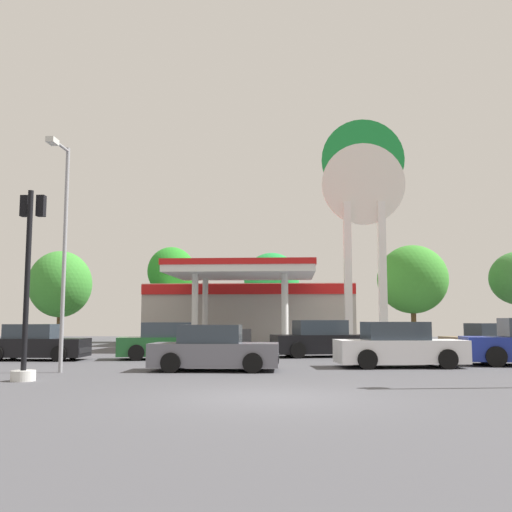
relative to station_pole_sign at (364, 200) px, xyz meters
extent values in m
plane|color=#47474C|center=(-4.39, -20.18, -8.19)|extent=(90.00, 90.00, 0.00)
cube|color=#ADA89E|center=(-6.61, 5.81, -6.32)|extent=(12.69, 7.00, 3.74)
cube|color=red|center=(-6.61, 2.26, -4.81)|extent=(12.69, 0.12, 0.60)
cube|color=white|center=(-6.61, -1.14, -4.13)|extent=(7.51, 6.31, 0.35)
cube|color=red|center=(-6.61, -1.14, -3.80)|extent=(7.61, 6.41, 0.30)
cylinder|color=silver|center=(-8.87, -2.88, -6.25)|extent=(0.32, 0.32, 3.89)
cylinder|color=silver|center=(-4.36, -2.88, -6.25)|extent=(0.32, 0.32, 3.89)
cylinder|color=silver|center=(-8.87, 0.59, -6.25)|extent=(0.32, 0.32, 3.89)
cylinder|color=silver|center=(-4.36, 0.59, -6.25)|extent=(0.32, 0.32, 3.89)
cube|color=#4C4C51|center=(-6.61, -1.14, -7.64)|extent=(0.90, 0.60, 1.10)
cube|color=white|center=(-0.93, -0.01, -4.16)|extent=(0.40, 0.56, 8.05)
cube|color=white|center=(0.93, -0.01, -4.16)|extent=(0.40, 0.56, 8.05)
cylinder|color=white|center=(0.00, -0.01, 0.89)|extent=(4.58, 0.22, 4.58)
cylinder|color=#198C38|center=(0.00, 0.01, 2.27)|extent=(4.58, 0.22, 4.58)
cube|color=white|center=(0.00, 0.05, 1.58)|extent=(4.21, 0.08, 0.82)
cylinder|color=black|center=(-1.55, -5.52, -7.86)|extent=(0.70, 0.37, 0.66)
cylinder|color=black|center=(-1.14, -7.25, -7.86)|extent=(0.70, 0.37, 0.66)
cylinder|color=black|center=(-4.17, -6.14, -7.86)|extent=(0.70, 0.37, 0.66)
cylinder|color=black|center=(-3.76, -7.87, -7.86)|extent=(0.70, 0.37, 0.66)
cube|color=black|center=(-2.65, -6.70, -7.64)|extent=(4.64, 2.77, 0.79)
cube|color=#2D3842|center=(-2.80, -6.73, -6.96)|extent=(2.38, 2.04, 0.66)
cube|color=black|center=(-0.58, -6.21, -7.76)|extent=(0.52, 1.71, 0.25)
cylinder|color=black|center=(-12.83, -8.72, -7.89)|extent=(0.60, 0.22, 0.59)
cylinder|color=black|center=(-12.78, -10.32, -7.89)|extent=(0.60, 0.22, 0.59)
cylinder|color=black|center=(-15.25, -8.80, -7.89)|extent=(0.60, 0.22, 0.59)
cube|color=black|center=(-14.02, -9.56, -7.70)|extent=(3.96, 1.77, 0.71)
cube|color=#2D3842|center=(-14.16, -9.56, -7.09)|extent=(1.91, 1.51, 0.59)
cube|color=black|center=(-12.10, -9.49, -7.80)|extent=(0.16, 1.56, 0.22)
cylinder|color=black|center=(-7.84, -7.55, -7.88)|extent=(0.65, 0.34, 0.62)
cylinder|color=black|center=(-7.50, -9.19, -7.88)|extent=(0.65, 0.34, 0.62)
cylinder|color=black|center=(-10.33, -8.08, -7.88)|extent=(0.65, 0.34, 0.62)
cylinder|color=black|center=(-9.98, -9.72, -7.88)|extent=(0.65, 0.34, 0.62)
cube|color=#1E5928|center=(-8.91, -8.63, -7.68)|extent=(4.36, 2.53, 0.74)
cube|color=#2D3842|center=(-9.05, -8.66, -7.03)|extent=(2.22, 1.89, 0.62)
cube|color=black|center=(-6.95, -8.22, -7.78)|extent=(0.45, 1.62, 0.23)
cylinder|color=black|center=(2.80, -11.95, -7.85)|extent=(0.71, 0.30, 0.69)
cylinder|color=black|center=(2.97, -10.10, -7.85)|extent=(0.71, 0.30, 0.69)
cube|color=black|center=(2.07, -10.95, -7.74)|extent=(0.29, 1.81, 0.26)
cylinder|color=black|center=(3.49, -7.28, -7.89)|extent=(0.64, 0.34, 0.61)
cylinder|color=black|center=(3.11, -5.70, -7.89)|extent=(0.64, 0.34, 0.61)
cylinder|color=black|center=(5.51, -5.12, -7.89)|extent=(0.64, 0.34, 0.61)
cube|color=#8C7556|center=(4.50, -6.20, -7.69)|extent=(4.25, 2.55, 0.72)
cube|color=#2D3842|center=(4.64, -6.17, -7.07)|extent=(2.18, 1.88, 0.61)
cube|color=black|center=(2.61, -6.66, -7.79)|extent=(0.48, 1.56, 0.23)
cylinder|color=black|center=(-5.17, -13.11, -7.89)|extent=(0.60, 0.21, 0.60)
cylinder|color=black|center=(-5.15, -14.72, -7.89)|extent=(0.60, 0.21, 0.60)
cylinder|color=black|center=(-7.61, -13.14, -7.89)|extent=(0.60, 0.21, 0.60)
cylinder|color=black|center=(-7.59, -14.75, -7.89)|extent=(0.60, 0.21, 0.60)
cube|color=slate|center=(-6.38, -13.93, -7.70)|extent=(3.96, 1.70, 0.71)
cube|color=#2D3842|center=(-6.52, -13.93, -7.08)|extent=(1.89, 1.49, 0.60)
cube|color=black|center=(-4.45, -13.90, -7.80)|extent=(0.13, 1.57, 0.22)
cylinder|color=black|center=(0.78, -11.22, -7.87)|extent=(0.66, 0.29, 0.64)
cylinder|color=black|center=(0.96, -12.92, -7.87)|extent=(0.66, 0.29, 0.64)
cylinder|color=black|center=(-1.80, -11.50, -7.87)|extent=(0.66, 0.29, 0.64)
cylinder|color=black|center=(-1.61, -13.20, -7.87)|extent=(0.66, 0.29, 0.64)
cube|color=silver|center=(-0.42, -12.21, -7.67)|extent=(4.34, 2.19, 0.76)
cube|color=#2D3842|center=(-0.57, -12.22, -7.01)|extent=(2.14, 1.76, 0.64)
cube|color=black|center=(1.62, -11.99, -7.77)|extent=(0.30, 1.67, 0.24)
cylinder|color=silver|center=(-10.88, -17.31, -8.06)|extent=(0.62, 0.62, 0.27)
cylinder|color=black|center=(-10.88, -17.31, -5.57)|extent=(0.14, 0.14, 4.71)
cube|color=black|center=(-11.10, -17.15, -3.60)|extent=(0.21, 0.20, 0.57)
sphere|color=red|center=(-11.10, -17.03, -3.42)|extent=(0.15, 0.15, 0.15)
sphere|color=#D89E0C|center=(-11.10, -17.03, -3.60)|extent=(0.15, 0.15, 0.15)
sphere|color=green|center=(-11.10, -17.03, -3.78)|extent=(0.15, 0.15, 0.15)
cube|color=black|center=(-10.66, -17.15, -3.60)|extent=(0.21, 0.20, 0.57)
sphere|color=red|center=(-10.66, -17.03, -3.42)|extent=(0.15, 0.15, 0.15)
sphere|color=#D89E0C|center=(-10.66, -17.03, -3.60)|extent=(0.15, 0.15, 0.15)
sphere|color=green|center=(-10.66, -17.03, -3.78)|extent=(0.15, 0.15, 0.15)
cylinder|color=brown|center=(-20.91, 9.62, -6.95)|extent=(0.31, 0.31, 2.49)
ellipsoid|color=#398930|center=(-20.91, 9.62, -4.00)|extent=(4.53, 4.53, 4.84)
cylinder|color=brown|center=(-12.68, 9.48, -6.30)|extent=(0.38, 0.38, 3.79)
ellipsoid|color=#278524|center=(-12.68, 9.48, -3.12)|extent=(3.42, 3.42, 3.51)
cylinder|color=brown|center=(-5.42, 8.81, -6.70)|extent=(0.26, 0.26, 2.98)
ellipsoid|color=#1F903D|center=(-5.42, 8.81, -3.76)|extent=(3.87, 3.87, 3.68)
cylinder|color=brown|center=(3.98, 7.14, -6.93)|extent=(0.34, 0.34, 2.53)
ellipsoid|color=#3A8A2E|center=(3.98, 7.14, -3.93)|extent=(4.62, 4.62, 4.53)
cylinder|color=gray|center=(-10.89, -14.85, -4.75)|extent=(0.12, 0.12, 6.88)
cylinder|color=gray|center=(-10.89, -15.45, -1.41)|extent=(0.09, 1.20, 0.09)
cube|color=beige|center=(-10.89, -16.05, -1.46)|extent=(0.24, 0.44, 0.16)
camera|label=1|loc=(-3.96, -32.19, -6.64)|focal=41.17mm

